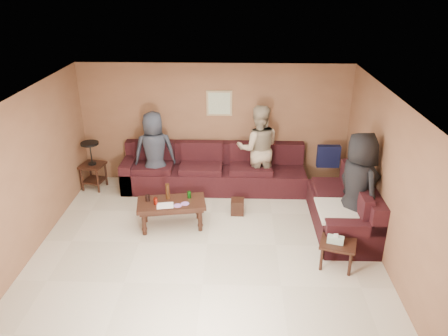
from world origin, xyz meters
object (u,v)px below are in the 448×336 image
end_table_left (92,165)px  person_left (155,153)px  waste_bin (237,207)px  coffee_table (171,205)px  person_middle (258,149)px  sectional_sofa (254,186)px  person_right (358,187)px  side_table_right (337,246)px

end_table_left → person_left: (1.31, -0.07, 0.31)m
end_table_left → waste_bin: size_ratio=3.52×
coffee_table → person_middle: person_middle is taller
sectional_sofa → end_table_left: size_ratio=4.60×
waste_bin → person_left: (-1.66, 0.89, 0.69)m
coffee_table → person_right: 3.14m
waste_bin → person_middle: size_ratio=0.16×
side_table_right → waste_bin: bearing=134.0°
sectional_sofa → side_table_right: bearing=-60.1°
sectional_sofa → side_table_right: size_ratio=7.49×
coffee_table → person_right: bearing=-3.9°
sectional_sofa → side_table_right: (1.18, -2.05, 0.05)m
waste_bin → person_right: person_right is taller
sectional_sofa → waste_bin: bearing=-122.8°
waste_bin → person_left: 2.01m
side_table_right → end_table_left: bearing=150.6°
sectional_sofa → side_table_right: 2.37m
person_left → person_middle: person_middle is taller
waste_bin → person_right: size_ratio=0.15×
sectional_sofa → waste_bin: 0.62m
coffee_table → person_left: person_left is taller
sectional_sofa → coffee_table: sectional_sofa is taller
coffee_table → end_table_left: bearing=141.6°
waste_bin → sectional_sofa: bearing=57.2°
person_right → waste_bin: bearing=47.8°
sectional_sofa → person_left: (-1.98, 0.40, 0.51)m
waste_bin → person_middle: person_middle is taller
coffee_table → person_left: (-0.51, 1.38, 0.42)m
waste_bin → person_right: bearing=-19.6°
person_middle → person_right: bearing=129.0°
sectional_sofa → person_middle: size_ratio=2.60×
end_table_left → side_table_right: (4.47, -2.52, -0.15)m
person_left → person_right: size_ratio=0.90×
sectional_sofa → person_right: 2.10m
end_table_left → person_left: size_ratio=0.60×
end_table_left → person_right: bearing=-18.6°
sectional_sofa → person_right: size_ratio=2.50×
person_left → person_middle: 2.06m
sectional_sofa → coffee_table: bearing=-146.3°
coffee_table → person_left: bearing=110.3°
sectional_sofa → person_middle: bearing=81.7°
sectional_sofa → end_table_left: end_table_left is taller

